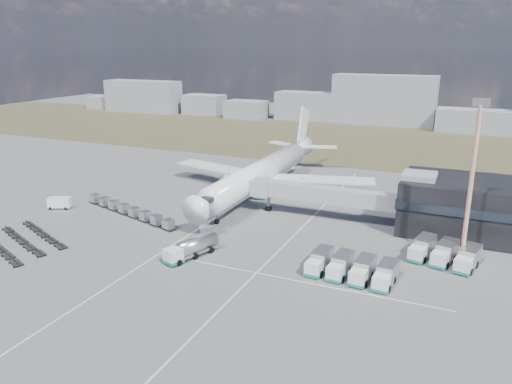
% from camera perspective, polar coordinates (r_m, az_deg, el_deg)
% --- Properties ---
extents(ground, '(420.00, 420.00, 0.00)m').
position_cam_1_polar(ground, '(91.59, -7.14, -5.40)').
color(ground, '#565659').
rests_on(ground, ground).
extents(grass_strip, '(420.00, 90.00, 0.01)m').
position_cam_1_polar(grass_strip, '(190.89, 10.05, 6.03)').
color(grass_strip, '#433E28').
rests_on(grass_strip, ground).
extents(lane_markings, '(47.12, 110.00, 0.01)m').
position_cam_1_polar(lane_markings, '(89.78, -0.76, -5.73)').
color(lane_markings, silver).
rests_on(lane_markings, ground).
extents(terminal, '(30.40, 16.40, 11.00)m').
position_cam_1_polar(terminal, '(100.73, 24.69, -1.62)').
color(terminal, black).
rests_on(terminal, ground).
extents(jet_bridge, '(30.30, 3.80, 7.05)m').
position_cam_1_polar(jet_bridge, '(101.43, 6.49, -0.16)').
color(jet_bridge, '#939399').
rests_on(jet_bridge, ground).
extents(airliner, '(51.59, 64.53, 17.62)m').
position_cam_1_polar(airliner, '(117.47, 0.86, 2.39)').
color(airliner, white).
rests_on(airliner, ground).
extents(skyline, '(299.57, 25.48, 21.29)m').
position_cam_1_polar(skyline, '(225.59, 14.22, 9.36)').
color(skyline, gray).
rests_on(skyline, ground).
extents(fuel_tanker, '(5.66, 10.41, 3.27)m').
position_cam_1_polar(fuel_tanker, '(83.77, -7.39, -6.35)').
color(fuel_tanker, white).
rests_on(fuel_tanker, ground).
extents(pushback_tug, '(3.35, 2.42, 1.39)m').
position_cam_1_polar(pushback_tug, '(89.07, -5.65, -5.52)').
color(pushback_tug, white).
rests_on(pushback_tug, ground).
extents(utility_van, '(5.14, 3.83, 2.47)m').
position_cam_1_polar(utility_van, '(115.24, -21.53, -1.18)').
color(utility_van, white).
rests_on(utility_van, ground).
extents(catering_truck, '(3.15, 6.02, 2.64)m').
position_cam_1_polar(catering_truck, '(115.57, 0.64, 0.12)').
color(catering_truck, white).
rests_on(catering_truck, ground).
extents(service_trucks_near, '(13.22, 7.90, 2.84)m').
position_cam_1_polar(service_trucks_near, '(77.68, 10.86, -8.50)').
color(service_trucks_near, white).
rests_on(service_trucks_near, ground).
extents(service_trucks_far, '(11.16, 9.37, 2.97)m').
position_cam_1_polar(service_trucks_far, '(86.72, 20.75, -6.55)').
color(service_trucks_far, white).
rests_on(service_trucks_far, ground).
extents(uld_row, '(27.30, 9.96, 1.89)m').
position_cam_1_polar(uld_row, '(106.10, -14.31, -2.05)').
color(uld_row, black).
rests_on(uld_row, ground).
extents(floodlight_mast, '(2.51, 2.04, 26.38)m').
position_cam_1_polar(floodlight_mast, '(84.17, 23.36, 0.84)').
color(floodlight_mast, '#CE4F21').
rests_on(floodlight_mast, ground).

